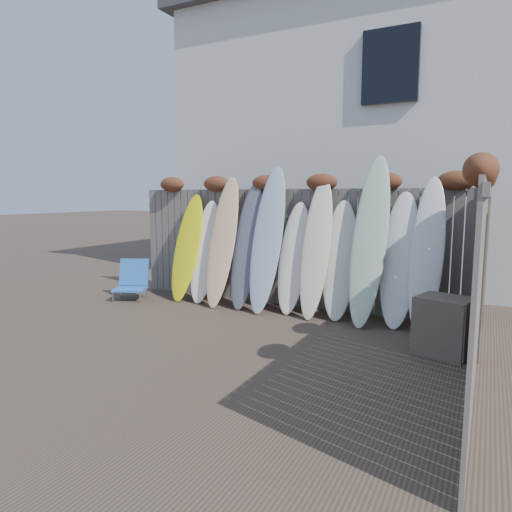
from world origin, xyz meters
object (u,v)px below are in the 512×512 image
at_px(beach_chair, 132,281).
at_px(lattice_panel, 478,282).
at_px(surfboard_0, 187,247).
at_px(wooden_crate, 444,326).

bearing_deg(beach_chair, lattice_panel, -2.08).
bearing_deg(surfboard_0, wooden_crate, -8.43).
bearing_deg(surfboard_0, lattice_panel, -2.85).
height_order(beach_chair, surfboard_0, surfboard_0).
xyz_separation_m(wooden_crate, lattice_panel, (0.32, 0.41, 0.50)).
xyz_separation_m(beach_chair, wooden_crate, (5.40, -0.61, 0.02)).
bearing_deg(wooden_crate, surfboard_0, 166.90).
bearing_deg(beach_chair, wooden_crate, -6.48).
bearing_deg(wooden_crate, beach_chair, 173.52).
bearing_deg(lattice_panel, wooden_crate, -132.84).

